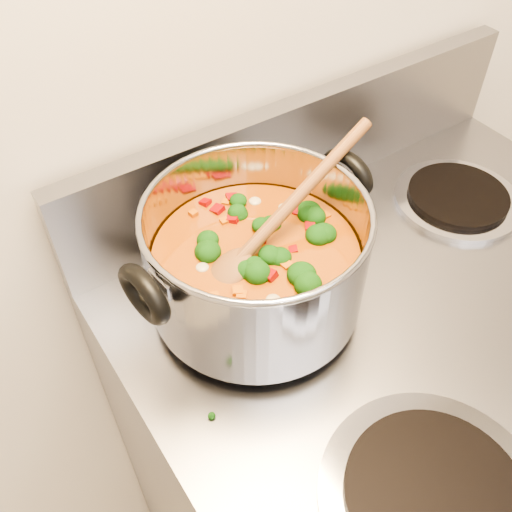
# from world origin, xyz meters

# --- Properties ---
(electric_range) EXTENTS (0.76, 0.69, 1.08)m
(electric_range) POSITION_xyz_m (0.03, 1.16, 0.47)
(electric_range) COLOR gray
(electric_range) RESTS_ON ground
(stockpot) EXTENTS (0.32, 0.26, 0.16)m
(stockpot) POSITION_xyz_m (-0.16, 1.31, 1.00)
(stockpot) COLOR #96969D
(stockpot) RESTS_ON electric_range
(wooden_spoon) EXTENTS (0.27, 0.08, 0.12)m
(wooden_spoon) POSITION_xyz_m (-0.15, 1.32, 1.04)
(wooden_spoon) COLOR brown
(wooden_spoon) RESTS_ON stockpot
(cooktop_crumbs) EXTENTS (0.14, 0.34, 0.01)m
(cooktop_crumbs) POSITION_xyz_m (-0.06, 1.36, 0.92)
(cooktop_crumbs) COLOR black
(cooktop_crumbs) RESTS_ON electric_range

